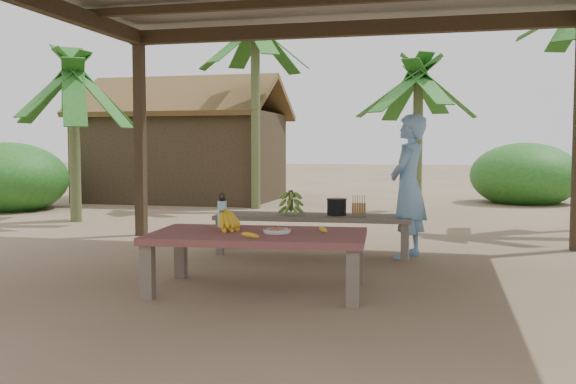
% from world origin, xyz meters
% --- Properties ---
extents(ground, '(80.00, 80.00, 0.00)m').
position_xyz_m(ground, '(0.00, 0.00, 0.00)').
color(ground, brown).
rests_on(ground, ground).
extents(work_table, '(1.88, 1.15, 0.50)m').
position_xyz_m(work_table, '(-0.25, -0.65, 0.43)').
color(work_table, brown).
rests_on(work_table, ground).
extents(bench, '(2.23, 0.71, 0.45)m').
position_xyz_m(bench, '(-0.18, 1.30, 0.39)').
color(bench, brown).
rests_on(bench, ground).
extents(ripe_banana_bunch, '(0.36, 0.33, 0.19)m').
position_xyz_m(ripe_banana_bunch, '(-0.60, -0.59, 0.59)').
color(ripe_banana_bunch, yellow).
rests_on(ripe_banana_bunch, work_table).
extents(plate, '(0.24, 0.24, 0.04)m').
position_xyz_m(plate, '(-0.09, -0.64, 0.52)').
color(plate, white).
rests_on(plate, work_table).
extents(loose_banana_front, '(0.16, 0.05, 0.04)m').
position_xyz_m(loose_banana_front, '(-0.23, -0.97, 0.52)').
color(loose_banana_front, yellow).
rests_on(loose_banana_front, work_table).
extents(loose_banana_side, '(0.13, 0.16, 0.04)m').
position_xyz_m(loose_banana_side, '(0.28, -0.50, 0.52)').
color(loose_banana_side, yellow).
rests_on(loose_banana_side, work_table).
extents(water_flask, '(0.08, 0.08, 0.31)m').
position_xyz_m(water_flask, '(-0.68, -0.35, 0.63)').
color(water_flask, '#45C2D7').
rests_on(water_flask, work_table).
extents(green_banana_stalk, '(0.27, 0.27, 0.29)m').
position_xyz_m(green_banana_stalk, '(-0.43, 1.29, 0.60)').
color(green_banana_stalk, '#598C2D').
rests_on(green_banana_stalk, bench).
extents(cooking_pot, '(0.22, 0.22, 0.18)m').
position_xyz_m(cooking_pot, '(0.09, 1.33, 0.54)').
color(cooking_pot, black).
rests_on(cooking_pot, bench).
extents(skewer_rack, '(0.18, 0.09, 0.24)m').
position_xyz_m(skewer_rack, '(0.35, 1.28, 0.57)').
color(skewer_rack, '#A57F47').
rests_on(skewer_rack, bench).
extents(woman, '(0.52, 0.65, 1.58)m').
position_xyz_m(woman, '(0.89, 1.32, 0.79)').
color(woman, '#6795C4').
rests_on(woman, ground).
extents(hut, '(4.40, 3.43, 2.85)m').
position_xyz_m(hut, '(-4.50, 8.00, 1.10)').
color(hut, black).
rests_on(hut, ground).
extents(banana_plant_n, '(1.80, 1.80, 2.79)m').
position_xyz_m(banana_plant_n, '(0.79, 6.26, 2.31)').
color(banana_plant_n, '#596638').
rests_on(banana_plant_n, ground).
extents(banana_plant_nw, '(1.80, 1.80, 3.77)m').
position_xyz_m(banana_plant_nw, '(-2.35, 6.38, 3.27)').
color(banana_plant_nw, '#596638').
rests_on(banana_plant_nw, ground).
extents(banana_plant_w, '(1.80, 1.80, 2.64)m').
position_xyz_m(banana_plant_w, '(-4.59, 3.55, 2.17)').
color(banana_plant_w, '#596638').
rests_on(banana_plant_w, ground).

